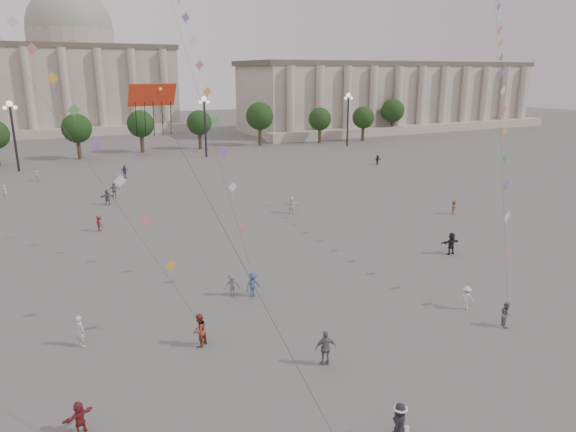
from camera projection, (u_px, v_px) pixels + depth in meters
name	position (u px, v px, depth m)	size (l,w,h in m)	color
ground	(365.00, 383.00, 25.33)	(360.00, 360.00, 0.00)	#5B5855
hall_east	(393.00, 96.00, 136.30)	(84.00, 26.22, 17.20)	#A99B8D
hall_central	(75.00, 73.00, 132.20)	(48.30, 34.30, 35.50)	#A99B8D
tree_row	(109.00, 126.00, 90.71)	(137.12, 5.12, 8.00)	#392B1C
lamp_post_mid_west	(12.00, 123.00, 76.76)	(2.00, 0.90, 10.65)	#262628
lamp_post_mid_east	(205.00, 115.00, 89.88)	(2.00, 0.90, 10.65)	#262628
lamp_post_far_east	(348.00, 110.00, 103.00)	(2.00, 0.90, 10.65)	#262628
person_crowd_0	(125.00, 172.00, 73.66)	(1.09, 0.45, 1.85)	navy
person_crowd_3	(451.00, 243.00, 42.94)	(1.75, 0.56, 1.89)	#222327
person_crowd_4	(37.00, 176.00, 71.51)	(1.43, 0.46, 1.54)	silver
person_crowd_6	(232.00, 285.00, 34.95)	(1.03, 0.59, 1.59)	slate
person_crowd_7	(291.00, 205.00, 55.22)	(1.71, 0.54, 1.84)	white
person_crowd_8	(454.00, 207.00, 55.03)	(0.97, 0.55, 1.49)	brown
person_crowd_9	(378.00, 160.00, 84.28)	(1.44, 0.46, 1.56)	black
person_crowd_10	(5.00, 192.00, 61.91)	(0.61, 0.40, 1.67)	silver
person_crowd_12	(107.00, 197.00, 58.96)	(1.62, 0.51, 1.74)	#5F5E63
person_crowd_13	(80.00, 331.00, 28.53)	(0.67, 0.44, 1.84)	silver
person_crowd_16	(114.00, 190.00, 61.95)	(1.11, 0.46, 1.89)	slate
person_crowd_17	(99.00, 223.00, 49.22)	(0.99, 0.57, 1.53)	maroon
person_crowd_20	(467.00, 298.00, 33.05)	(1.01, 0.58, 1.57)	silver
tourist_2	(79.00, 418.00, 21.67)	(1.38, 0.44, 1.49)	maroon
tourist_3	(326.00, 348.00, 26.68)	(1.14, 0.47, 1.94)	slate
kite_flyer_0	(199.00, 330.00, 28.51)	(0.94, 0.74, 1.94)	brown
kite_flyer_1	(253.00, 284.00, 34.84)	(1.14, 0.65, 1.76)	#364C7A
kite_flyer_2	(506.00, 314.00, 30.81)	(0.76, 0.59, 1.56)	slate
hat_person	(400.00, 422.00, 21.14)	(1.02, 0.91, 1.76)	black
dragon_kite	(155.00, 113.00, 23.50)	(2.34, 8.55, 20.48)	red
kite_train_east	(498.00, 8.00, 55.15)	(42.73, 43.81, 72.45)	#3F3F3F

